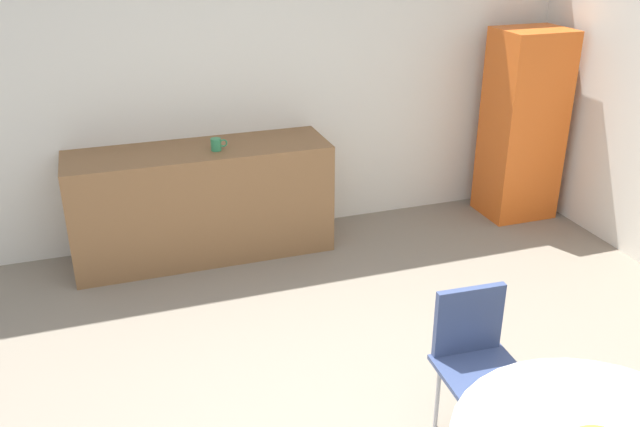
{
  "coord_description": "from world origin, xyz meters",
  "views": [
    {
      "loc": [
        -1.02,
        -2.35,
        2.58
      ],
      "look_at": [
        0.15,
        1.09,
        0.95
      ],
      "focal_mm": 37.99,
      "sensor_mm": 36.0,
      "label": 1
    }
  ],
  "objects": [
    {
      "name": "chair_navy",
      "position": [
        0.66,
        0.12,
        0.52
      ],
      "size": [
        0.44,
        0.44,
        0.83
      ],
      "color": "silver",
      "rests_on": "ground_plane"
    },
    {
      "name": "locker_cabinet",
      "position": [
        2.55,
        2.55,
        0.84
      ],
      "size": [
        0.6,
        0.5,
        1.68
      ],
      "primitive_type": "cube",
      "color": "orange",
      "rests_on": "ground_plane"
    },
    {
      "name": "counter_block",
      "position": [
        -0.31,
        2.65,
        0.45
      ],
      "size": [
        2.03,
        0.6,
        0.9
      ],
      "primitive_type": "cube",
      "color": "brown",
      "rests_on": "ground_plane"
    },
    {
      "name": "wall_back",
      "position": [
        0.0,
        3.0,
        1.3
      ],
      "size": [
        6.0,
        0.1,
        2.6
      ],
      "primitive_type": "cube",
      "color": "white",
      "rests_on": "ground_plane"
    },
    {
      "name": "mug_white",
      "position": [
        -0.18,
        2.57,
        0.95
      ],
      "size": [
        0.13,
        0.08,
        0.09
      ],
      "color": "#338C59",
      "rests_on": "counter_block"
    }
  ]
}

